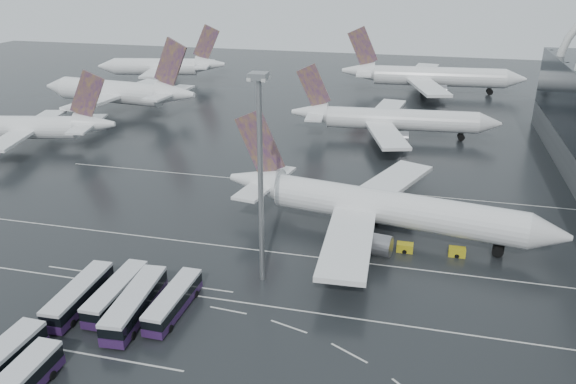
% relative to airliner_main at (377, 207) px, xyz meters
% --- Properties ---
extents(ground, '(420.00, 420.00, 0.00)m').
position_rel_airliner_main_xyz_m(ground, '(-6.65, -22.14, -4.62)').
color(ground, black).
rests_on(ground, ground).
extents(lane_marking_near, '(120.00, 0.25, 0.01)m').
position_rel_airliner_main_xyz_m(lane_marking_near, '(-6.65, -24.14, -4.62)').
color(lane_marking_near, silver).
rests_on(lane_marking_near, ground).
extents(lane_marking_mid, '(120.00, 0.25, 0.01)m').
position_rel_airliner_main_xyz_m(lane_marking_mid, '(-6.65, -10.14, -4.62)').
color(lane_marking_mid, silver).
rests_on(lane_marking_mid, ground).
extents(lane_marking_far, '(120.00, 0.25, 0.01)m').
position_rel_airliner_main_xyz_m(lane_marking_far, '(-6.65, 17.86, -4.62)').
color(lane_marking_far, silver).
rests_on(lane_marking_far, ground).
extents(bus_bay_line_south, '(28.00, 0.25, 0.01)m').
position_rel_airliner_main_xyz_m(bus_bay_line_south, '(-30.65, -38.14, -4.62)').
color(bus_bay_line_south, silver).
rests_on(bus_bay_line_south, ground).
extents(bus_bay_line_north, '(28.00, 0.25, 0.01)m').
position_rel_airliner_main_xyz_m(bus_bay_line_north, '(-30.65, -22.14, -4.62)').
color(bus_bay_line_north, silver).
rests_on(bus_bay_line_north, ground).
extents(airliner_main, '(54.43, 47.18, 18.46)m').
position_rel_airliner_main_xyz_m(airliner_main, '(0.00, 0.00, 0.00)').
color(airliner_main, white).
rests_on(airliner_main, ground).
extents(airliner_gate_b, '(51.08, 45.79, 17.73)m').
position_rel_airliner_main_xyz_m(airliner_gate_b, '(-2.18, 54.19, -0.19)').
color(airliner_gate_b, white).
rests_on(airliner_gate_b, ground).
extents(airliner_gate_c, '(59.34, 54.62, 21.14)m').
position_rel_airliner_main_xyz_m(airliner_gate_c, '(6.07, 108.30, 0.66)').
color(airliner_gate_c, white).
rests_on(airliner_gate_c, ground).
extents(jet_remote_west, '(41.64, 33.73, 18.19)m').
position_rel_airliner_main_xyz_m(jet_remote_west, '(-83.14, 26.09, 0.07)').
color(jet_remote_west, white).
rests_on(jet_remote_west, ground).
extents(jet_remote_mid, '(50.48, 40.73, 21.96)m').
position_rel_airliner_main_xyz_m(jet_remote_mid, '(-79.56, 60.97, 1.05)').
color(jet_remote_mid, white).
rests_on(jet_remote_mid, ground).
extents(jet_remote_far, '(46.26, 37.45, 20.17)m').
position_rel_airliner_main_xyz_m(jet_remote_far, '(-87.12, 105.00, 0.58)').
color(jet_remote_far, white).
rests_on(jet_remote_far, ground).
extents(bus_row_near_a, '(3.38, 12.79, 3.13)m').
position_rel_airliner_main_xyz_m(bus_row_near_a, '(-34.36, -30.04, -2.90)').
color(bus_row_near_a, '#29133C').
rests_on(bus_row_near_a, ground).
extents(bus_row_near_b, '(3.10, 12.46, 3.06)m').
position_rel_airliner_main_xyz_m(bus_row_near_b, '(-30.10, -28.36, -2.94)').
color(bus_row_near_b, '#29133C').
rests_on(bus_row_near_b, ground).
extents(bus_row_near_c, '(4.12, 13.85, 3.36)m').
position_rel_airliner_main_xyz_m(bus_row_near_c, '(-26.44, -30.22, -2.78)').
color(bus_row_near_c, '#29133C').
rests_on(bus_row_near_c, ground).
extents(bus_row_near_d, '(2.98, 12.01, 2.95)m').
position_rel_airliner_main_xyz_m(bus_row_near_d, '(-22.30, -28.23, -3.00)').
color(bus_row_near_d, '#29133C').
rests_on(bus_row_near_d, ground).
extents(floodlight_mast, '(2.18, 2.18, 28.45)m').
position_rel_airliner_main_xyz_m(floodlight_mast, '(-13.80, -17.96, 13.27)').
color(floodlight_mast, gray).
rests_on(floodlight_mast, ground).
extents(gse_cart_belly_a, '(2.43, 1.44, 1.33)m').
position_rel_airliner_main_xyz_m(gse_cart_belly_a, '(12.48, -4.63, -3.96)').
color(gse_cart_belly_a, gold).
rests_on(gse_cart_belly_a, ground).
extents(gse_cart_belly_b, '(2.46, 1.45, 1.34)m').
position_rel_airliner_main_xyz_m(gse_cart_belly_b, '(17.97, 4.40, -3.95)').
color(gse_cart_belly_b, slate).
rests_on(gse_cart_belly_b, ground).
extents(gse_cart_belly_c, '(2.45, 1.45, 1.33)m').
position_rel_airliner_main_xyz_m(gse_cart_belly_c, '(4.86, -5.10, -3.96)').
color(gse_cart_belly_c, gold).
rests_on(gse_cart_belly_c, ground).
extents(gse_cart_belly_d, '(2.12, 1.25, 1.16)m').
position_rel_airliner_main_xyz_m(gse_cart_belly_d, '(20.58, 4.27, -4.04)').
color(gse_cart_belly_d, slate).
rests_on(gse_cart_belly_d, ground).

